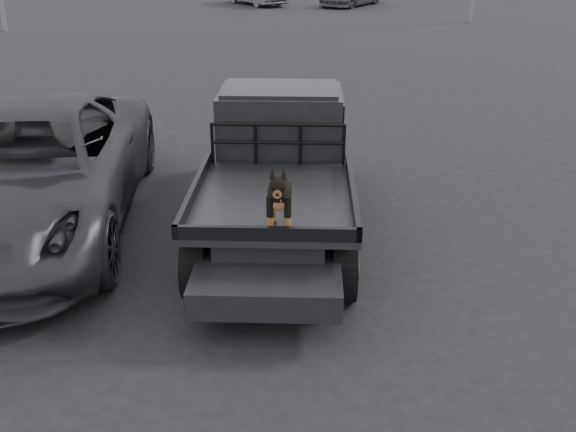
# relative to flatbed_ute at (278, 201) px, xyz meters

# --- Properties ---
(ground) EXTENTS (120.00, 120.00, 0.00)m
(ground) POSITION_rel_flatbed_ute_xyz_m (-0.33, -2.01, -0.46)
(ground) COLOR black
(ground) RESTS_ON ground
(flatbed_ute) EXTENTS (2.00, 5.40, 0.92)m
(flatbed_ute) POSITION_rel_flatbed_ute_xyz_m (0.00, 0.00, 0.00)
(flatbed_ute) COLOR black
(flatbed_ute) RESTS_ON ground
(ute_cab) EXTENTS (1.72, 1.30, 0.88)m
(ute_cab) POSITION_rel_flatbed_ute_xyz_m (-0.00, 0.95, 0.90)
(ute_cab) COLOR black
(ute_cab) RESTS_ON flatbed_ute
(headache_rack) EXTENTS (1.80, 0.08, 0.55)m
(headache_rack) POSITION_rel_flatbed_ute_xyz_m (-0.00, 0.20, 0.74)
(headache_rack) COLOR black
(headache_rack) RESTS_ON flatbed_ute
(dog) EXTENTS (0.32, 0.60, 0.74)m
(dog) POSITION_rel_flatbed_ute_xyz_m (0.12, -1.86, 0.83)
(dog) COLOR black
(dog) RESTS_ON flatbed_ute
(parked_suv) EXTENTS (3.48, 6.34, 1.68)m
(parked_suv) POSITION_rel_flatbed_ute_xyz_m (-3.39, 0.04, 0.38)
(parked_suv) COLOR #2A2B2F
(parked_suv) RESTS_ON ground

